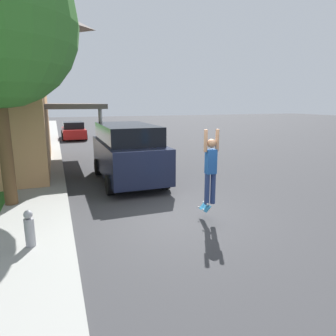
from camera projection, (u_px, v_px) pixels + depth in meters
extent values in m
plane|color=#333335|center=(178.00, 218.00, 8.02)|extent=(120.00, 120.00, 0.00)
cube|color=gray|center=(41.00, 177.00, 12.26)|extent=(1.80, 80.00, 0.10)
cube|color=#5B514C|center=(70.00, 106.00, 14.51)|extent=(2.60, 6.21, 0.20)
cylinder|color=silver|center=(101.00, 140.00, 13.17)|extent=(0.16, 0.16, 2.70)
cylinder|color=brown|center=(5.00, 141.00, 8.48)|extent=(0.36, 0.36, 3.79)
cube|color=black|center=(128.00, 158.00, 11.58)|extent=(2.04, 4.82, 1.24)
cube|color=black|center=(127.00, 133.00, 11.49)|extent=(1.88, 3.76, 0.66)
cylinder|color=black|center=(98.00, 167.00, 12.74)|extent=(0.24, 0.69, 0.69)
cylinder|color=black|center=(142.00, 164.00, 13.41)|extent=(0.24, 0.69, 0.69)
cylinder|color=black|center=(110.00, 185.00, 10.01)|extent=(0.24, 0.69, 0.69)
cylinder|color=black|center=(165.00, 180.00, 10.68)|extent=(0.24, 0.69, 0.69)
cube|color=maroon|center=(74.00, 133.00, 25.33)|extent=(1.80, 4.22, 0.73)
cube|color=black|center=(73.00, 125.00, 25.09)|extent=(1.59, 2.20, 0.55)
cylinder|color=black|center=(63.00, 134.00, 26.23)|extent=(0.20, 0.67, 0.67)
cylinder|color=black|center=(83.00, 133.00, 26.83)|extent=(0.20, 0.67, 0.67)
cylinder|color=black|center=(63.00, 137.00, 23.91)|extent=(0.20, 0.67, 0.67)
cylinder|color=black|center=(86.00, 136.00, 24.51)|extent=(0.20, 0.67, 0.67)
cylinder|color=navy|center=(207.00, 189.00, 7.60)|extent=(0.13, 0.13, 0.80)
cylinder|color=navy|center=(213.00, 188.00, 7.66)|extent=(0.13, 0.13, 0.80)
cube|color=#1E4C93|center=(211.00, 162.00, 7.48)|extent=(0.25, 0.20, 0.61)
sphere|color=#9E7051|center=(211.00, 143.00, 7.38)|extent=(0.22, 0.22, 0.22)
cylinder|color=#9E7051|center=(206.00, 141.00, 7.31)|extent=(0.09, 0.09, 0.55)
cylinder|color=#9E7051|center=(217.00, 140.00, 7.42)|extent=(0.09, 0.09, 0.55)
cube|color=#236B99|center=(205.00, 207.00, 7.77)|extent=(0.33, 0.75, 0.33)
cylinder|color=silver|center=(203.00, 202.00, 8.01)|extent=(0.03, 0.06, 0.06)
cylinder|color=silver|center=(199.00, 207.00, 8.00)|extent=(0.03, 0.06, 0.06)
cylinder|color=silver|center=(208.00, 204.00, 7.53)|extent=(0.03, 0.06, 0.06)
cylinder|color=silver|center=(203.00, 210.00, 7.51)|extent=(0.03, 0.06, 0.06)
cylinder|color=#99999E|center=(30.00, 232.00, 6.22)|extent=(0.20, 0.20, 0.60)
sphere|color=#99999E|center=(28.00, 215.00, 6.14)|extent=(0.18, 0.18, 0.18)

